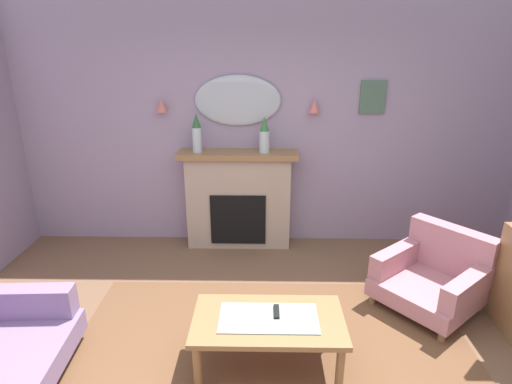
{
  "coord_description": "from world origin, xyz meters",
  "views": [
    {
      "loc": [
        -0.08,
        -2.27,
        2.31
      ],
      "look_at": [
        -0.14,
        1.27,
        1.05
      ],
      "focal_mm": 29.19,
      "sensor_mm": 36.0,
      "label": 1
    }
  ],
  "objects_px": {
    "mantel_vase_right": "(264,136)",
    "armchair_beside_couch": "(435,274)",
    "framed_picture": "(373,97)",
    "tv_remote": "(277,312)",
    "wall_sconce_left": "(161,106)",
    "wall_sconce_right": "(314,106)",
    "wall_mirror": "(238,101)",
    "coffee_table": "(268,325)",
    "fireplace": "(239,200)",
    "mantel_vase_left": "(197,133)"
  },
  "relations": [
    {
      "from": "wall_mirror",
      "to": "coffee_table",
      "type": "height_order",
      "value": "wall_mirror"
    },
    {
      "from": "mantel_vase_right",
      "to": "wall_sconce_right",
      "type": "distance_m",
      "value": 0.64
    },
    {
      "from": "mantel_vase_left",
      "to": "wall_sconce_right",
      "type": "bearing_deg",
      "value": 5.27
    },
    {
      "from": "coffee_table",
      "to": "armchair_beside_couch",
      "type": "distance_m",
      "value": 1.77
    },
    {
      "from": "mantel_vase_right",
      "to": "wall_sconce_right",
      "type": "bearing_deg",
      "value": 12.31
    },
    {
      "from": "wall_sconce_right",
      "to": "coffee_table",
      "type": "bearing_deg",
      "value": -103.59
    },
    {
      "from": "mantel_vase_left",
      "to": "mantel_vase_right",
      "type": "distance_m",
      "value": 0.75
    },
    {
      "from": "armchair_beside_couch",
      "to": "wall_sconce_left",
      "type": "bearing_deg",
      "value": 154.85
    },
    {
      "from": "tv_remote",
      "to": "armchair_beside_couch",
      "type": "height_order",
      "value": "armchair_beside_couch"
    },
    {
      "from": "wall_sconce_left",
      "to": "wall_mirror",
      "type": "bearing_deg",
      "value": 3.37
    },
    {
      "from": "armchair_beside_couch",
      "to": "mantel_vase_left",
      "type": "bearing_deg",
      "value": 153.5
    },
    {
      "from": "wall_sconce_left",
      "to": "wall_sconce_right",
      "type": "height_order",
      "value": "same"
    },
    {
      "from": "mantel_vase_right",
      "to": "armchair_beside_couch",
      "type": "distance_m",
      "value": 2.22
    },
    {
      "from": "framed_picture",
      "to": "tv_remote",
      "type": "bearing_deg",
      "value": -117.38
    },
    {
      "from": "fireplace",
      "to": "wall_mirror",
      "type": "xyz_separation_m",
      "value": [
        0.0,
        0.14,
        1.14
      ]
    },
    {
      "from": "armchair_beside_couch",
      "to": "coffee_table",
      "type": "bearing_deg",
      "value": -150.94
    },
    {
      "from": "tv_remote",
      "to": "armchair_beside_couch",
      "type": "bearing_deg",
      "value": 28.2
    },
    {
      "from": "mantel_vase_right",
      "to": "mantel_vase_left",
      "type": "bearing_deg",
      "value": -180.0
    },
    {
      "from": "fireplace",
      "to": "mantel_vase_left",
      "type": "xyz_separation_m",
      "value": [
        -0.45,
        -0.03,
        0.8
      ]
    },
    {
      "from": "wall_mirror",
      "to": "wall_sconce_right",
      "type": "xyz_separation_m",
      "value": [
        0.85,
        -0.05,
        -0.05
      ]
    },
    {
      "from": "wall_mirror",
      "to": "wall_sconce_left",
      "type": "xyz_separation_m",
      "value": [
        -0.85,
        -0.05,
        -0.05
      ]
    },
    {
      "from": "fireplace",
      "to": "mantel_vase_right",
      "type": "bearing_deg",
      "value": -5.39
    },
    {
      "from": "wall_mirror",
      "to": "framed_picture",
      "type": "relative_size",
      "value": 2.67
    },
    {
      "from": "mantel_vase_left",
      "to": "wall_sconce_left",
      "type": "xyz_separation_m",
      "value": [
        -0.4,
        0.12,
        0.28
      ]
    },
    {
      "from": "wall_sconce_right",
      "to": "armchair_beside_couch",
      "type": "height_order",
      "value": "wall_sconce_right"
    },
    {
      "from": "wall_mirror",
      "to": "wall_sconce_left",
      "type": "height_order",
      "value": "wall_mirror"
    },
    {
      "from": "fireplace",
      "to": "mantel_vase_right",
      "type": "xyz_separation_m",
      "value": [
        0.3,
        -0.03,
        0.78
      ]
    },
    {
      "from": "framed_picture",
      "to": "tv_remote",
      "type": "distance_m",
      "value": 2.73
    },
    {
      "from": "mantel_vase_left",
      "to": "wall_sconce_left",
      "type": "bearing_deg",
      "value": 163.3
    },
    {
      "from": "framed_picture",
      "to": "mantel_vase_left",
      "type": "bearing_deg",
      "value": -174.73
    },
    {
      "from": "mantel_vase_left",
      "to": "wall_sconce_left",
      "type": "distance_m",
      "value": 0.51
    },
    {
      "from": "wall_mirror",
      "to": "armchair_beside_couch",
      "type": "distance_m",
      "value": 2.7
    },
    {
      "from": "mantel_vase_right",
      "to": "coffee_table",
      "type": "distance_m",
      "value": 2.24
    },
    {
      "from": "fireplace",
      "to": "tv_remote",
      "type": "bearing_deg",
      "value": -78.79
    },
    {
      "from": "wall_sconce_right",
      "to": "armchair_beside_couch",
      "type": "bearing_deg",
      "value": -51.25
    },
    {
      "from": "framed_picture",
      "to": "fireplace",
      "type": "bearing_deg",
      "value": -174.23
    },
    {
      "from": "wall_sconce_left",
      "to": "tv_remote",
      "type": "height_order",
      "value": "wall_sconce_left"
    },
    {
      "from": "framed_picture",
      "to": "wall_sconce_right",
      "type": "bearing_deg",
      "value": -174.73
    },
    {
      "from": "wall_sconce_left",
      "to": "framed_picture",
      "type": "height_order",
      "value": "framed_picture"
    },
    {
      "from": "mantel_vase_left",
      "to": "mantel_vase_right",
      "type": "xyz_separation_m",
      "value": [
        0.75,
        0.0,
        -0.03
      ]
    },
    {
      "from": "fireplace",
      "to": "coffee_table",
      "type": "bearing_deg",
      "value": -80.76
    },
    {
      "from": "fireplace",
      "to": "wall_sconce_left",
      "type": "bearing_deg",
      "value": 173.84
    },
    {
      "from": "wall_sconce_left",
      "to": "wall_sconce_right",
      "type": "bearing_deg",
      "value": 0.0
    },
    {
      "from": "armchair_beside_couch",
      "to": "fireplace",
      "type": "bearing_deg",
      "value": 147.66
    },
    {
      "from": "fireplace",
      "to": "framed_picture",
      "type": "xyz_separation_m",
      "value": [
        1.5,
        0.15,
        1.18
      ]
    },
    {
      "from": "wall_mirror",
      "to": "wall_sconce_left",
      "type": "relative_size",
      "value": 6.86
    },
    {
      "from": "wall_sconce_right",
      "to": "coffee_table",
      "type": "distance_m",
      "value": 2.54
    },
    {
      "from": "fireplace",
      "to": "wall_mirror",
      "type": "height_order",
      "value": "wall_mirror"
    },
    {
      "from": "wall_mirror",
      "to": "framed_picture",
      "type": "distance_m",
      "value": 1.5
    },
    {
      "from": "armchair_beside_couch",
      "to": "tv_remote",
      "type": "bearing_deg",
      "value": -151.8
    }
  ]
}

